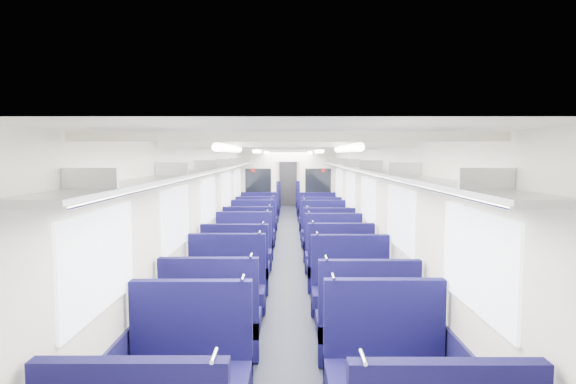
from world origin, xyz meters
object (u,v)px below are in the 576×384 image
at_px(seat_18, 259,220).
at_px(seat_24, 266,203).
at_px(seat_8, 236,271).
at_px(seat_21, 313,211).
at_px(seat_20, 263,211).
at_px(seat_22, 265,207).
at_px(end_door, 288,183).
at_px(seat_17, 320,227).
at_px(seat_25, 310,204).
at_px(seat_5, 366,329).
at_px(seat_12, 249,243).
at_px(seat_9, 340,270).
at_px(seat_11, 334,257).
at_px(seat_27, 309,200).
at_px(bulkhead, 288,188).
at_px(seat_19, 318,220).
at_px(seat_26, 267,201).
at_px(seat_4, 212,325).
at_px(seat_13, 328,244).
at_px(seat_6, 226,293).
at_px(seat_10, 243,254).
at_px(seat_16, 256,226).
at_px(seat_23, 312,207).
at_px(seat_2, 189,376).
at_px(seat_14, 253,233).
at_px(seat_15, 324,234).
at_px(seat_3, 387,374).

relative_size(seat_18, seat_24, 1.00).
xyz_separation_m(seat_8, seat_21, (1.66, 7.85, 0.00)).
height_order(seat_20, seat_22, same).
height_order(end_door, seat_22, end_door).
relative_size(seat_17, seat_25, 1.00).
relative_size(seat_5, seat_12, 1.00).
bearing_deg(seat_9, seat_11, 90.00).
relative_size(end_door, seat_22, 1.72).
bearing_deg(seat_17, seat_27, 90.00).
xyz_separation_m(bulkhead, seat_19, (0.83, -0.60, -0.87)).
distance_m(seat_11, seat_20, 7.01).
bearing_deg(seat_26, seat_27, 5.30).
height_order(seat_22, seat_24, same).
distance_m(seat_4, seat_11, 3.73).
bearing_deg(seat_13, seat_6, -116.54).
bearing_deg(seat_18, seat_12, -90.00).
bearing_deg(seat_4, seat_24, 90.00).
xyz_separation_m(seat_10, seat_25, (1.66, 8.72, 0.00)).
bearing_deg(seat_16, seat_13, -56.18).
height_order(seat_22, seat_23, same).
bearing_deg(seat_24, seat_20, -90.00).
relative_size(seat_2, seat_23, 1.00).
distance_m(seat_18, seat_23, 3.54).
bearing_deg(seat_18, seat_20, 90.00).
distance_m(seat_4, seat_12, 4.70).
bearing_deg(seat_23, seat_10, -102.25).
relative_size(seat_21, seat_26, 1.00).
xyz_separation_m(seat_14, seat_15, (1.66, -0.05, 0.00)).
bearing_deg(seat_4, seat_11, 63.56).
relative_size(seat_13, seat_21, 1.00).
bearing_deg(seat_23, seat_18, -117.92).
height_order(seat_15, seat_20, same).
xyz_separation_m(seat_10, seat_15, (1.66, 2.22, 0.00)).
xyz_separation_m(seat_4, seat_11, (1.66, 3.34, 0.00)).
bearing_deg(seat_4, seat_15, 73.96).
bearing_deg(seat_5, seat_12, 109.09).
bearing_deg(seat_10, seat_3, -70.43).
distance_m(seat_10, seat_27, 10.20).
bearing_deg(seat_12, seat_20, 90.00).
height_order(seat_8, seat_12, same).
bearing_deg(seat_6, seat_10, 90.00).
height_order(seat_19, seat_22, same).
distance_m(seat_15, seat_21, 4.39).
bearing_deg(seat_16, seat_6, -90.00).
relative_size(seat_8, seat_10, 1.00).
bearing_deg(seat_21, seat_8, -101.94).
bearing_deg(seat_8, seat_23, 79.42).
relative_size(seat_18, seat_25, 1.00).
xyz_separation_m(seat_2, seat_25, (1.66, 13.43, 0.00)).
relative_size(end_door, bulkhead, 0.71).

